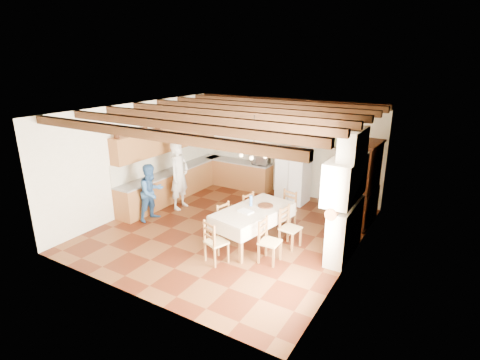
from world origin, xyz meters
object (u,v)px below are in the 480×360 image
Objects in this scene: dining_table at (253,212)px; chair_left_far at (243,209)px; chair_end_far at (286,210)px; microwave at (261,160)px; refrigerator at (293,174)px; person_man at (179,176)px; person_woman_red at (335,207)px; hutch at (365,185)px; chair_right_near at (270,241)px; chair_right_far at (290,228)px; person_woman_blue at (151,192)px; chair_end_near at (216,241)px; chair_left_near at (218,220)px.

chair_left_far is (-0.64, 0.64, -0.29)m from dining_table.
microwave is at bearing 143.68° from chair_end_far.
refrigerator reaches higher than chair_end_far.
person_woman_red is at bearing -88.28° from person_man.
hutch is at bearing 51.10° from dining_table.
person_woman_red is (1.20, 0.19, 0.27)m from chair_end_far.
person_man reaches higher than microwave.
person_man is (-2.21, 0.19, 0.49)m from chair_left_far.
hutch reaches higher than refrigerator.
refrigerator reaches higher than chair_right_near.
dining_table is 0.95m from chair_left_far.
chair_right_far is 1.31m from person_woman_red.
refrigerator is 2.29m from hutch.
person_woman_blue is (-3.68, 0.36, 0.29)m from chair_right_near.
chair_left_far is 1.82m from chair_end_near.
person_woman_red reaches higher than chair_left_far.
refrigerator is 1.80× the size of chair_end_near.
microwave reaches higher than chair_end_near.
chair_left_near is at bearing 76.77° from chair_right_near.
chair_right_near is at bearing 60.27° from chair_left_far.
person_man is at bearing -138.01° from refrigerator.
chair_end_far is (0.54, 2.31, 0.00)m from chair_end_near.
chair_left_far is 2.27m from person_woman_red.
person_woman_blue is at bearing -79.80° from chair_left_near.
hutch reaches higher than dining_table.
chair_left_far is at bearing 83.72° from chair_right_far.
person_man is at bearing -16.73° from chair_end_near.
person_woman_red reaches higher than chair_right_near.
chair_left_near is 0.62× the size of person_woman_blue.
chair_end_far is (-0.53, 0.90, 0.00)m from chair_right_far.
hutch is at bearing 135.95° from chair_left_far.
hutch is 3.83m from chair_left_near.
dining_table is at bearing 56.89° from chair_left_far.
microwave reaches higher than chair_left_far.
chair_left_near is at bearing -163.47° from dining_table.
person_woman_blue is at bearing -121.87° from microwave.
chair_left_far is (0.18, 0.88, 0.00)m from chair_left_near.
chair_end_far is 3.20m from person_man.
chair_right_far is at bearing -8.35° from chair_right_near.
chair_left_near is 0.90m from chair_left_far.
person_woman_red reaches higher than chair_right_far.
chair_left_far is 1.00× the size of chair_right_near.
person_woman_blue is at bearing 83.05° from chair_right_near.
chair_left_near is 0.64× the size of person_woman_red.
person_man reaches higher than person_woman_blue.
hutch reaches higher than chair_left_far.
chair_end_far is at bearing 131.34° from chair_left_far.
dining_table is 1.09× the size of person_man.
person_woman_red is at bearing -39.92° from refrigerator.
person_woman_red is (1.78, -1.61, -0.12)m from refrigerator.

